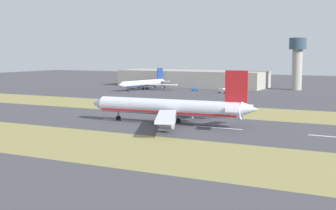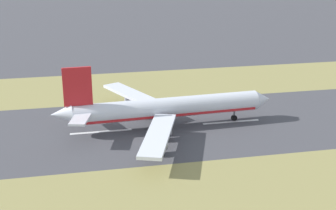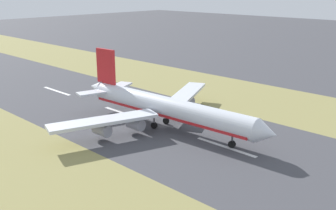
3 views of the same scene
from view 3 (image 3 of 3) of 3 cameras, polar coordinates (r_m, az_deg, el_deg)
ground_plane at (r=114.72m, az=-0.91°, el=-3.04°), size 800.00×800.00×0.00m
grass_median_west at (r=148.63m, az=11.35°, el=1.32°), size 40.00×600.00×0.01m
grass_median_east at (r=91.00m, az=-21.52°, el=-9.86°), size 40.00×600.00×0.01m
centreline_dash_near at (r=158.45m, az=-15.84°, el=1.97°), size 1.20×18.00×0.01m
centreline_dash_mid at (r=126.76m, az=-6.47°, el=-1.18°), size 1.20×18.00×0.01m
centreline_dash_far at (r=101.15m, az=8.38°, el=-6.05°), size 1.20×18.00×0.01m
airplane_main_jet at (r=111.98m, az=-0.74°, el=-0.29°), size 64.05×67.20×20.20m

